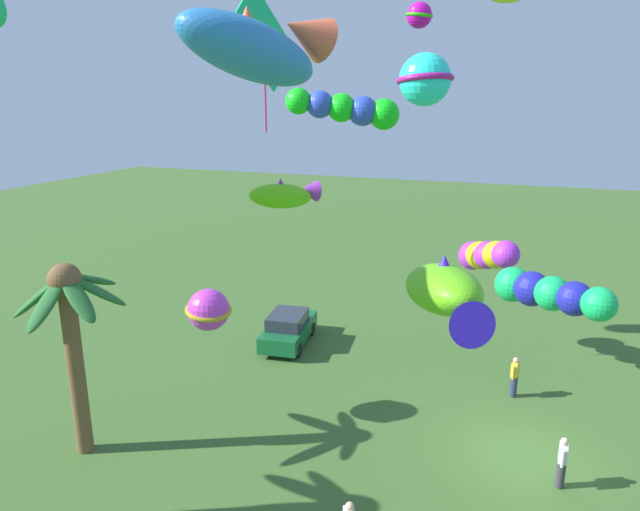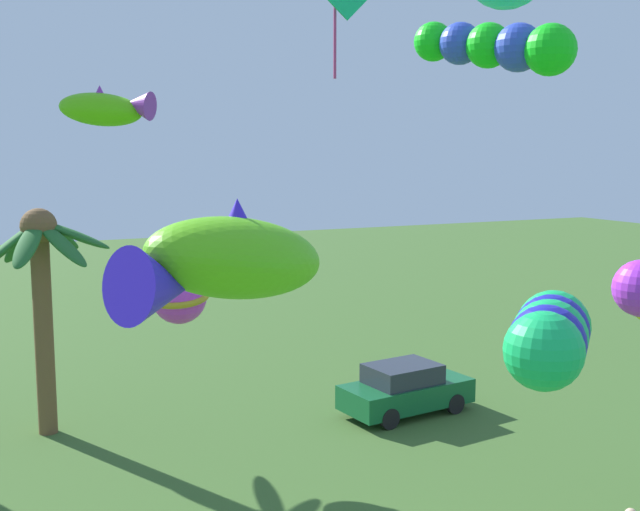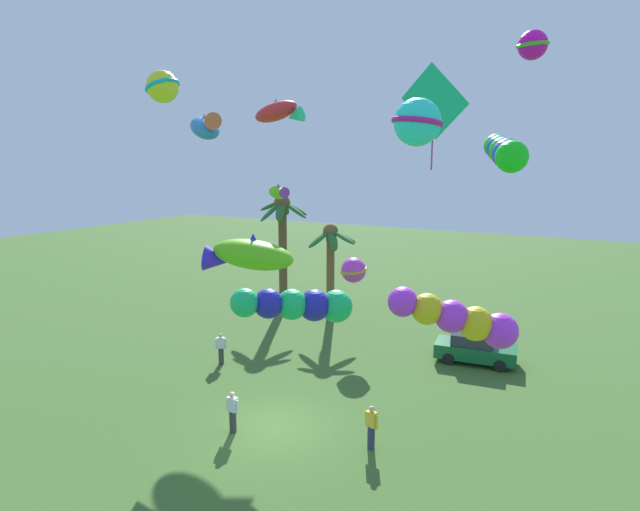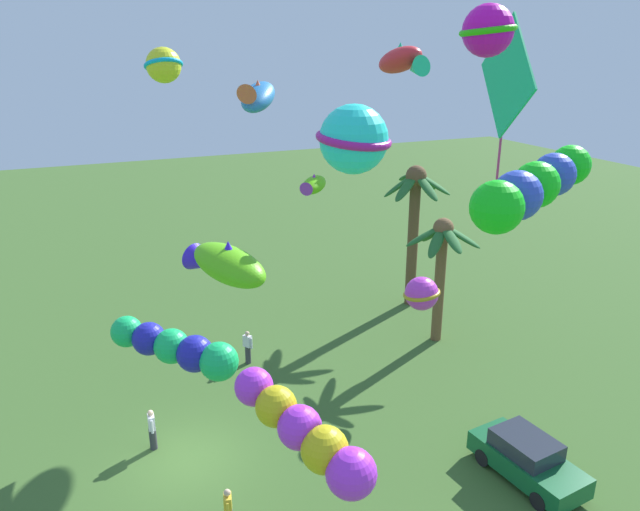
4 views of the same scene
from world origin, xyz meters
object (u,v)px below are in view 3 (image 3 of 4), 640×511
(kite_ball_5, at_px, (533,45))
(kite_ball_9, at_px, (417,122))
(spectator_2, at_px, (221,348))
(kite_diamond_3, at_px, (434,102))
(spectator_0, at_px, (371,427))
(kite_tube_6, at_px, (504,152))
(kite_fish_11, at_px, (248,255))
(kite_fish_1, at_px, (279,192))
(kite_fish_4, at_px, (206,127))
(kite_tube_8, at_px, (298,305))
(palm_tree_0, at_px, (331,251))
(palm_tree_1, at_px, (283,228))
(spectator_1, at_px, (233,412))
(kite_ball_7, at_px, (354,270))
(kite_fish_0, at_px, (279,112))
(kite_tube_2, at_px, (458,318))
(parked_car_0, at_px, (475,348))
(kite_ball_10, at_px, (163,87))

(kite_ball_5, bearing_deg, kite_ball_9, -164.82)
(spectator_2, xyz_separation_m, kite_diamond_3, (8.55, 6.00, 11.94))
(spectator_2, xyz_separation_m, kite_ball_5, (13.36, 1.42, 13.16))
(spectator_0, xyz_separation_m, kite_tube_6, (2.65, 7.49, 9.55))
(kite_fish_11, bearing_deg, kite_ball_9, 16.44)
(kite_fish_1, xyz_separation_m, kite_tube_6, (10.22, 1.62, 1.89))
(kite_fish_4, relative_size, kite_ball_5, 2.12)
(spectator_0, relative_size, kite_tube_8, 0.47)
(kite_tube_6, bearing_deg, kite_diamond_3, 151.86)
(palm_tree_0, relative_size, palm_tree_1, 0.79)
(palm_tree_1, bearing_deg, spectator_2, -74.23)
(palm_tree_1, bearing_deg, kite_fish_11, -63.47)
(spectator_1, relative_size, kite_ball_7, 0.74)
(kite_diamond_3, relative_size, kite_ball_7, 2.36)
(palm_tree_1, height_order, spectator_2, palm_tree_1)
(kite_ball_7, bearing_deg, kite_tube_8, -75.56)
(kite_fish_0, distance_m, kite_tube_2, 19.37)
(palm_tree_1, height_order, kite_fish_4, kite_fish_4)
(spectator_0, xyz_separation_m, kite_fish_11, (-6.56, 1.90, 5.24))
(palm_tree_0, distance_m, kite_ball_7, 4.16)
(palm_tree_1, xyz_separation_m, kite_tube_8, (9.89, -14.39, -0.50))
(kite_tube_6, relative_size, kite_ball_7, 2.09)
(kite_ball_5, bearing_deg, palm_tree_1, 151.43)
(kite_fish_4, bearing_deg, kite_ball_9, -4.75)
(kite_tube_2, bearing_deg, kite_fish_4, 166.45)
(kite_tube_2, distance_m, kite_ball_5, 9.93)
(kite_ball_5, bearing_deg, kite_tube_8, -138.99)
(spectator_2, bearing_deg, kite_fish_0, 103.05)
(kite_ball_5, bearing_deg, palm_tree_0, 147.09)
(palm_tree_1, distance_m, spectator_1, 17.58)
(palm_tree_0, xyz_separation_m, kite_ball_5, (11.97, -7.75, 9.49))
(kite_diamond_3, bearing_deg, kite_ball_5, -43.58)
(kite_ball_5, height_order, kite_tube_6, kite_ball_5)
(parked_car_0, relative_size, spectator_2, 2.56)
(kite_ball_5, relative_size, kite_ball_7, 0.70)
(palm_tree_0, bearing_deg, kite_ball_9, -46.88)
(spectator_2, distance_m, kite_tube_6, 16.02)
(spectator_0, xyz_separation_m, kite_ball_10, (-9.88, 0.79, 12.18))
(palm_tree_1, relative_size, kite_diamond_3, 1.54)
(parked_car_0, height_order, spectator_0, spectator_0)
(kite_ball_7, distance_m, kite_ball_10, 13.43)
(kite_fish_4, bearing_deg, kite_tube_6, 11.10)
(kite_ball_5, height_order, kite_ball_7, kite_ball_5)
(kite_fish_11, bearing_deg, kite_ball_10, -161.44)
(palm_tree_0, height_order, kite_ball_10, kite_ball_10)
(kite_tube_8, xyz_separation_m, kite_ball_9, (2.61, 4.52, 6.36))
(spectator_0, height_order, kite_tube_6, kite_tube_6)
(parked_car_0, height_order, kite_fish_1, kite_fish_1)
(kite_ball_5, height_order, kite_tube_8, kite_ball_5)
(spectator_0, distance_m, kite_tube_2, 4.85)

